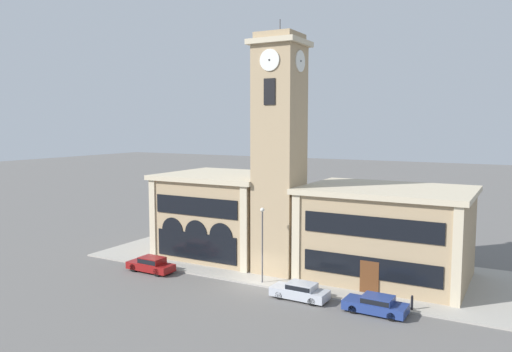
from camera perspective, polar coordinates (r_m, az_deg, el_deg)
The scene contains 10 objects.
ground_plane at distance 42.39m, azimuth -0.08°, elevation -12.45°, with size 300.00×300.00×0.00m, color #605E5B.
sidewalk_kerb at distance 48.50m, azimuth 4.11°, elevation -10.00°, with size 39.17×14.38×0.15m.
clock_tower at distance 44.21m, azimuth 2.68°, elevation 2.40°, with size 4.48×4.48×22.39m.
town_hall_left_wing at distance 51.41m, azimuth -3.67°, elevation -4.35°, with size 11.88×10.57×8.37m.
town_hall_right_wing at distance 44.88m, azimuth 14.68°, elevation -6.30°, with size 14.09×10.57×7.98m.
parked_car_near at distance 46.92m, azimuth -11.90°, elevation -9.83°, with size 4.58×1.81×1.39m.
parked_car_mid at distance 39.28m, azimuth 5.07°, elevation -12.93°, with size 4.47×1.85×1.31m.
parked_car_far at distance 37.45m, azimuth 13.56°, elevation -14.06°, with size 4.46×1.97×1.27m.
street_lamp at distance 41.76m, azimuth 0.73°, elevation -6.67°, with size 0.36×0.36×6.35m.
bollard at distance 38.44m, azimuth 17.39°, elevation -13.64°, with size 0.18×0.18×1.06m.
Camera 1 is at (19.53, -35.18, 13.33)m, focal length 35.00 mm.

